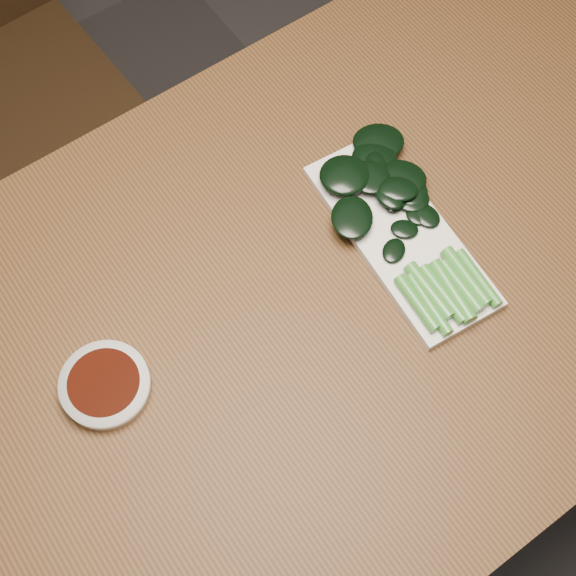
{
  "coord_description": "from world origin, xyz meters",
  "views": [
    {
      "loc": [
        -0.25,
        -0.35,
        1.71
      ],
      "look_at": [
        0.01,
        0.02,
        0.76
      ],
      "focal_mm": 50.0,
      "sensor_mm": 36.0,
      "label": 1
    }
  ],
  "objects": [
    {
      "name": "gai_lan",
      "position": [
        0.2,
        0.01,
        0.78
      ],
      "size": [
        0.2,
        0.34,
        0.03
      ],
      "color": "#3D872E",
      "rests_on": "serving_plate"
    },
    {
      "name": "sauce_bowl",
      "position": [
        -0.25,
        0.04,
        0.76
      ],
      "size": [
        0.11,
        0.11,
        0.03
      ],
      "color": "silver",
      "rests_on": "table"
    },
    {
      "name": "table",
      "position": [
        0.0,
        0.0,
        0.68
      ],
      "size": [
        1.4,
        0.8,
        0.75
      ],
      "color": "#4E3016",
      "rests_on": "ground"
    },
    {
      "name": "ground",
      "position": [
        0.0,
        0.0,
        0.0
      ],
      "size": [
        6.0,
        6.0,
        0.0
      ],
      "primitive_type": "plane",
      "color": "#2C2A2A",
      "rests_on": "ground"
    },
    {
      "name": "serving_plate",
      "position": [
        0.19,
        -0.0,
        0.76
      ],
      "size": [
        0.15,
        0.32,
        0.01
      ],
      "rotation": [
        0.0,
        0.0,
        -0.09
      ],
      "color": "silver",
      "rests_on": "table"
    }
  ]
}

